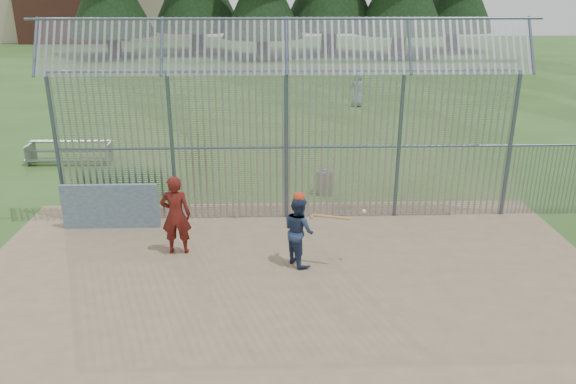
{
  "coord_description": "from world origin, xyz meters",
  "views": [
    {
      "loc": [
        -0.4,
        -10.78,
        6.07
      ],
      "look_at": [
        0.0,
        2.0,
        1.3
      ],
      "focal_mm": 35.0,
      "sensor_mm": 36.0,
      "label": 1
    }
  ],
  "objects_px": {
    "onlooker": "(176,215)",
    "trash_can": "(325,182)",
    "dugout_wall": "(111,206)",
    "batter": "(299,231)",
    "bleacher": "(70,152)"
  },
  "relations": [
    {
      "from": "bleacher",
      "to": "onlooker",
      "type": "bearing_deg",
      "value": -56.06
    },
    {
      "from": "dugout_wall",
      "to": "batter",
      "type": "bearing_deg",
      "value": -24.13
    },
    {
      "from": "batter",
      "to": "trash_can",
      "type": "xyz_separation_m",
      "value": [
        1.02,
        4.56,
        -0.45
      ]
    },
    {
      "from": "dugout_wall",
      "to": "trash_can",
      "type": "height_order",
      "value": "dugout_wall"
    },
    {
      "from": "batter",
      "to": "onlooker",
      "type": "xyz_separation_m",
      "value": [
        -2.85,
        0.65,
        0.15
      ]
    },
    {
      "from": "dugout_wall",
      "to": "bleacher",
      "type": "distance_m",
      "value": 6.61
    },
    {
      "from": "batter",
      "to": "onlooker",
      "type": "distance_m",
      "value": 2.93
    },
    {
      "from": "dugout_wall",
      "to": "trash_can",
      "type": "xyz_separation_m",
      "value": [
        5.82,
        2.41,
        -0.24
      ]
    },
    {
      "from": "batter",
      "to": "bleacher",
      "type": "height_order",
      "value": "batter"
    },
    {
      "from": "dugout_wall",
      "to": "trash_can",
      "type": "distance_m",
      "value": 6.3
    },
    {
      "from": "onlooker",
      "to": "trash_can",
      "type": "xyz_separation_m",
      "value": [
        3.87,
        3.91,
        -0.6
      ]
    },
    {
      "from": "dugout_wall",
      "to": "batter",
      "type": "distance_m",
      "value": 5.27
    },
    {
      "from": "batter",
      "to": "onlooker",
      "type": "bearing_deg",
      "value": 48.24
    },
    {
      "from": "batter",
      "to": "bleacher",
      "type": "distance_m",
      "value": 11.22
    },
    {
      "from": "onlooker",
      "to": "trash_can",
      "type": "height_order",
      "value": "onlooker"
    }
  ]
}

